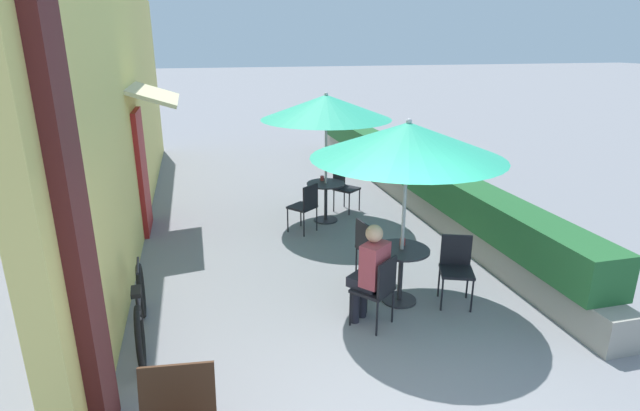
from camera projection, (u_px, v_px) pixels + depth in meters
The scene contains 15 objects.
cafe_facade_wall at pixel (129, 107), 8.61m from camera, with size 0.98×12.41×4.20m.
planter_hedge at pixel (407, 174), 10.36m from camera, with size 0.60×11.41×1.01m.
patio_table_near at pixel (401, 265), 6.27m from camera, with size 0.70×0.70×0.72m.
patio_umbrella_near at pixel (408, 140), 5.77m from camera, with size 2.29×2.29×2.35m.
cafe_chair_near_left at pixel (378, 286), 5.70m from camera, with size 0.56×0.56×0.87m.
seated_patron_near_left at pixel (370, 270), 5.71m from camera, with size 0.50×0.51×1.25m.
cafe_chair_near_right at pixel (456, 264), 6.26m from camera, with size 0.52×0.52×0.87m.
cafe_chair_near_back at pixel (369, 245), 6.84m from camera, with size 0.46×0.46×0.87m.
coffee_cup_near at pixel (403, 242), 6.31m from camera, with size 0.07×0.07×0.09m.
patio_table_mid at pixel (326, 195), 9.12m from camera, with size 0.70×0.70×0.72m.
patio_umbrella_mid at pixel (326, 107), 8.62m from camera, with size 2.29×2.29×2.35m.
cafe_chair_mid_left at pixel (306, 204), 8.55m from camera, with size 0.56×0.56×0.87m.
cafe_chair_mid_right at pixel (344, 185), 9.68m from camera, with size 0.56×0.56×0.87m.
coffee_cup_mid at pixel (322, 178), 9.19m from camera, with size 0.07×0.07×0.09m.
bicycle_leaning at pixel (140, 311), 5.51m from camera, with size 0.19×1.71×0.76m.
Camera 1 is at (-1.46, -3.18, 3.20)m, focal length 28.00 mm.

